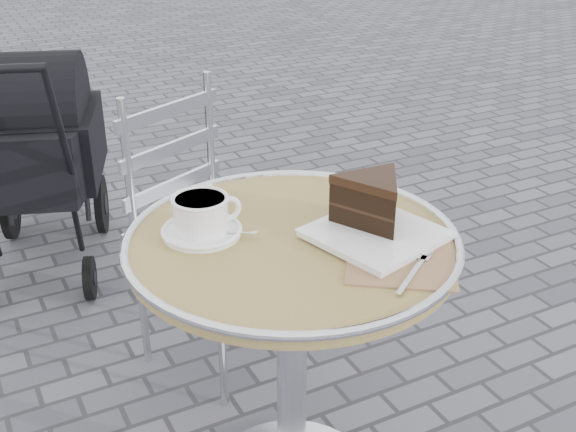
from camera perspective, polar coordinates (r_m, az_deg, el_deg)
name	(u,v)px	position (r m, az deg, el deg)	size (l,w,h in m)	color
cafe_table	(292,303)	(1.61, 0.32, -6.90)	(0.72, 0.72, 0.74)	silver
cappuccino_set	(202,218)	(1.54, -6.80, -0.15)	(0.18, 0.17, 0.09)	white
cake_plate_set	(374,208)	(1.53, 6.79, 0.62)	(0.30, 0.41, 0.13)	#8F6A4E
bistro_chair	(192,197)	(2.18, -7.63, 1.50)	(0.52, 0.52, 0.88)	silver
baby_stroller	(37,161)	(2.91, -19.22, 4.09)	(0.67, 0.97, 0.93)	black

